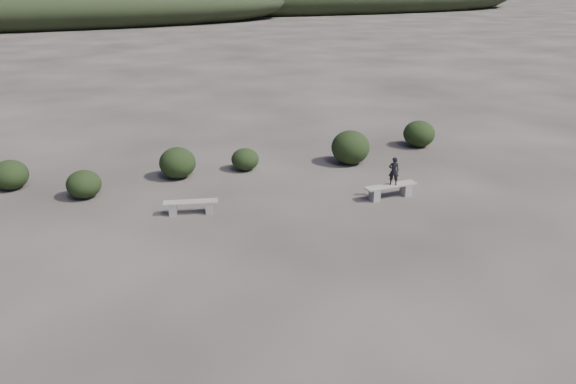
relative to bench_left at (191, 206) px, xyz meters
name	(u,v)px	position (x,y,z in m)	size (l,w,h in m)	color
ground	(342,283)	(2.64, -5.43, -0.26)	(1200.00, 1200.00, 0.00)	#2E2824
bench_left	(191,206)	(0.00, 0.00, 0.00)	(1.72, 0.69, 0.42)	slate
bench_right	(390,190)	(6.50, -0.88, 0.02)	(1.86, 0.50, 0.46)	slate
seated_person	(394,171)	(6.58, -0.87, 0.68)	(0.35, 0.23, 0.95)	black
shrub_a	(84,184)	(-3.09, 2.58, 0.21)	(1.14, 1.14, 0.93)	black
shrub_b	(177,163)	(0.17, 3.53, 0.31)	(1.32, 1.32, 1.13)	black
shrub_c	(245,159)	(2.72, 3.54, 0.16)	(1.05, 1.05, 0.84)	black
shrub_d	(350,147)	(6.84, 2.93, 0.40)	(1.51, 1.51, 1.32)	black
shrub_e	(419,134)	(10.66, 4.09, 0.31)	(1.36, 1.36, 1.13)	black
shrub_f	(10,175)	(-5.47, 4.28, 0.26)	(1.21, 1.21, 1.03)	black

